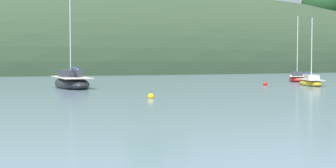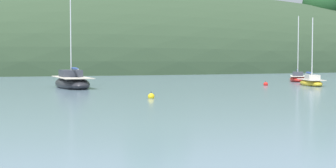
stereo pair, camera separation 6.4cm
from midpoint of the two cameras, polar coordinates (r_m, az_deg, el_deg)
name	(u,v)px [view 2 (the right image)]	position (r m, az deg, el deg)	size (l,w,h in m)	color
far_shoreline_hill	(169,71)	(96.21, 0.17, 1.51)	(150.00, 36.00, 33.70)	#2D422B
sailboat_black_sloop	(311,82)	(49.80, 16.11, 0.21)	(3.23, 5.12, 6.66)	gold
sailboat_red_portside	(72,82)	(45.26, -10.91, 0.19)	(2.78, 7.98, 11.62)	#232328
sailboat_white_near	(298,78)	(58.43, 14.66, 0.64)	(4.29, 5.21, 7.54)	red
mooring_buoy_inner	(266,84)	(48.71, 11.17, -0.03)	(0.44, 0.44, 0.54)	red
mooring_buoy_outer	(151,97)	(32.65, -1.88, -1.44)	(0.44, 0.44, 0.54)	yellow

